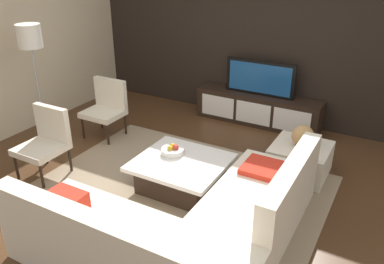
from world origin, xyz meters
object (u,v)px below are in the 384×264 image
(coffee_table, at_px, (181,174))
(floor_lamp, at_px, (30,43))
(media_console, at_px, (258,109))
(sectional_couch, at_px, (187,228))
(ottoman, at_px, (300,160))
(accent_chair_near, at_px, (46,138))
(decorative_ball, at_px, (303,136))
(television, at_px, (260,78))
(accent_chair_far, at_px, (106,105))
(fruit_bowl, at_px, (173,150))

(coffee_table, distance_m, floor_lamp, 2.80)
(media_console, xyz_separation_m, sectional_couch, (0.51, -3.23, 0.03))
(coffee_table, height_order, floor_lamp, floor_lamp)
(coffee_table, bearing_deg, ottoman, 41.76)
(media_console, height_order, accent_chair_near, accent_chair_near)
(accent_chair_near, bearing_deg, decorative_ball, 24.35)
(television, relative_size, sectional_couch, 0.47)
(sectional_couch, relative_size, decorative_ball, 8.81)
(accent_chair_near, bearing_deg, accent_chair_far, 90.12)
(accent_chair_near, distance_m, fruit_bowl, 1.62)
(floor_lamp, relative_size, accent_chair_far, 1.98)
(coffee_table, xyz_separation_m, accent_chair_far, (-1.77, 0.77, 0.29))
(sectional_couch, bearing_deg, accent_chair_far, 144.52)
(accent_chair_near, bearing_deg, television, 53.55)
(television, xyz_separation_m, accent_chair_near, (-1.78, -2.79, -0.29))
(media_console, relative_size, fruit_bowl, 7.29)
(sectional_couch, relative_size, coffee_table, 2.31)
(coffee_table, bearing_deg, fruit_bowl, 150.68)
(accent_chair_near, xyz_separation_m, decorative_ball, (2.83, 1.52, 0.05))
(media_console, relative_size, accent_chair_near, 2.35)
(coffee_table, xyz_separation_m, accent_chair_near, (-1.68, -0.50, 0.28))
(fruit_bowl, height_order, accent_chair_far, accent_chair_far)
(sectional_couch, distance_m, coffee_table, 1.11)
(television, height_order, fruit_bowl, television)
(television, bearing_deg, accent_chair_near, -122.50)
(media_console, bearing_deg, coffee_table, -92.49)
(fruit_bowl, height_order, decorative_ball, decorative_ball)
(floor_lamp, xyz_separation_m, accent_chair_far, (0.72, 0.60, -0.97))
(sectional_couch, height_order, floor_lamp, floor_lamp)
(accent_chair_near, bearing_deg, coffee_table, 12.53)
(accent_chair_near, relative_size, ottoman, 1.24)
(accent_chair_near, distance_m, floor_lamp, 1.43)
(floor_lamp, distance_m, accent_chair_far, 1.35)
(coffee_table, relative_size, accent_chair_far, 1.21)
(fruit_bowl, bearing_deg, accent_chair_far, 157.26)
(sectional_couch, xyz_separation_m, accent_chair_far, (-2.38, 1.70, 0.22))
(television, distance_m, sectional_couch, 3.31)
(fruit_bowl, relative_size, accent_chair_far, 0.32)
(coffee_table, distance_m, accent_chair_far, 1.95)
(floor_lamp, height_order, fruit_bowl, floor_lamp)
(floor_lamp, relative_size, fruit_bowl, 6.15)
(accent_chair_near, bearing_deg, sectional_couch, -14.65)
(media_console, bearing_deg, accent_chair_far, -140.71)
(media_console, bearing_deg, ottoman, -50.43)
(media_console, distance_m, fruit_bowl, 2.22)
(coffee_table, height_order, ottoman, ottoman)
(floor_lamp, bearing_deg, television, 39.38)
(accent_chair_near, bearing_deg, ottoman, 24.35)
(floor_lamp, xyz_separation_m, decorative_ball, (3.64, 0.86, -0.92))
(accent_chair_near, height_order, ottoman, accent_chair_near)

